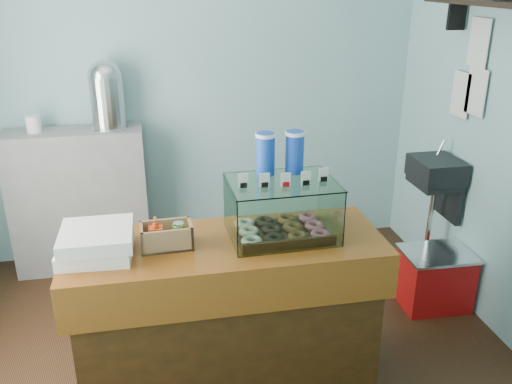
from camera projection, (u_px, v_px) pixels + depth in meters
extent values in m
plane|color=black|center=(223.00, 356.00, 3.28)|extent=(3.50, 3.50, 0.00)
cube|color=#80B6BB|center=(192.00, 80.00, 4.12)|extent=(3.50, 0.04, 2.80)
cube|color=#80B6BB|center=(291.00, 285.00, 1.39)|extent=(3.50, 0.04, 2.80)
cube|color=black|center=(436.00, 169.00, 3.73)|extent=(0.30, 0.35, 0.15)
cube|color=black|center=(450.00, 195.00, 3.83)|extent=(0.04, 0.30, 0.35)
cylinder|color=silver|center=(441.00, 148.00, 3.79)|extent=(0.02, 0.02, 0.12)
cylinder|color=silver|center=(430.00, 216.00, 3.86)|extent=(0.04, 0.04, 0.45)
cube|color=black|center=(486.00, 2.00, 3.10)|extent=(0.25, 1.00, 0.03)
cube|color=black|center=(457.00, 16.00, 3.51)|extent=(0.12, 0.03, 0.18)
cube|color=white|center=(476.00, 92.00, 3.46)|extent=(0.01, 0.21, 0.30)
cube|color=white|center=(461.00, 94.00, 3.63)|extent=(0.01, 0.21, 0.30)
cube|color=white|center=(479.00, 43.00, 3.39)|extent=(0.01, 0.21, 0.30)
cube|color=#47260D|center=(228.00, 322.00, 2.89)|extent=(1.50, 0.56, 0.84)
cube|color=#4A2909|center=(226.00, 247.00, 2.73)|extent=(1.60, 0.60, 0.06)
cube|color=#4A2909|center=(235.00, 297.00, 2.52)|extent=(1.60, 0.04, 0.18)
cube|color=gray|center=(80.00, 201.00, 4.11)|extent=(1.00, 0.32, 1.10)
cube|color=#371A10|center=(281.00, 233.00, 2.78)|extent=(0.48, 0.35, 0.02)
torus|color=beige|center=(252.00, 241.00, 2.64)|extent=(0.10, 0.10, 0.03)
torus|color=black|center=(275.00, 239.00, 2.66)|extent=(0.10, 0.10, 0.03)
torus|color=brown|center=(298.00, 237.00, 2.69)|extent=(0.10, 0.10, 0.03)
torus|color=#D7657B|center=(321.00, 234.00, 2.71)|extent=(0.10, 0.10, 0.03)
torus|color=beige|center=(248.00, 232.00, 2.74)|extent=(0.10, 0.10, 0.03)
torus|color=black|center=(270.00, 229.00, 2.76)|extent=(0.10, 0.10, 0.03)
torus|color=brown|center=(292.00, 227.00, 2.78)|extent=(0.10, 0.10, 0.03)
torus|color=#D7657B|center=(314.00, 225.00, 2.81)|extent=(0.10, 0.10, 0.03)
torus|color=beige|center=(244.00, 223.00, 2.84)|extent=(0.10, 0.10, 0.03)
torus|color=black|center=(265.00, 221.00, 2.86)|extent=(0.10, 0.10, 0.03)
torus|color=brown|center=(287.00, 219.00, 2.88)|extent=(0.10, 0.10, 0.03)
torus|color=#D7657B|center=(308.00, 217.00, 2.91)|extent=(0.10, 0.10, 0.03)
cube|color=white|center=(292.00, 225.00, 2.56)|extent=(0.53, 0.02, 0.29)
cube|color=white|center=(273.00, 195.00, 2.91)|extent=(0.53, 0.02, 0.29)
cube|color=white|center=(230.00, 214.00, 2.68)|extent=(0.01, 0.38, 0.29)
cube|color=white|center=(331.00, 205.00, 2.79)|extent=(0.01, 0.38, 0.29)
cube|color=white|center=(282.00, 182.00, 2.68)|extent=(0.55, 0.41, 0.01)
cube|color=white|center=(244.00, 182.00, 2.58)|extent=(0.05, 0.01, 0.07)
cube|color=black|center=(244.00, 186.00, 2.59)|extent=(0.03, 0.02, 0.02)
cube|color=white|center=(265.00, 180.00, 2.60)|extent=(0.05, 0.01, 0.07)
cube|color=black|center=(265.00, 185.00, 2.61)|extent=(0.03, 0.02, 0.02)
cube|color=white|center=(285.00, 179.00, 2.62)|extent=(0.05, 0.01, 0.07)
cube|color=#A80D16|center=(285.00, 183.00, 2.63)|extent=(0.03, 0.02, 0.02)
cube|color=white|center=(305.00, 177.00, 2.64)|extent=(0.05, 0.01, 0.07)
cube|color=black|center=(305.00, 181.00, 2.65)|extent=(0.03, 0.02, 0.02)
cube|color=white|center=(325.00, 176.00, 2.66)|extent=(0.05, 0.01, 0.07)
cube|color=black|center=(325.00, 180.00, 2.67)|extent=(0.03, 0.02, 0.02)
cylinder|color=blue|center=(266.00, 154.00, 2.74)|extent=(0.09, 0.09, 0.22)
cylinder|color=white|center=(266.00, 135.00, 2.70)|extent=(0.10, 0.10, 0.02)
cylinder|color=blue|center=(295.00, 152.00, 2.77)|extent=(0.09, 0.09, 0.22)
cylinder|color=white|center=(295.00, 133.00, 2.73)|extent=(0.10, 0.10, 0.02)
cube|color=#A57B52|center=(167.00, 246.00, 2.66)|extent=(0.26, 0.16, 0.01)
cube|color=#A57B52|center=(168.00, 242.00, 2.58)|extent=(0.25, 0.02, 0.12)
cube|color=#A57B52|center=(166.00, 230.00, 2.70)|extent=(0.25, 0.02, 0.12)
cube|color=#A57B52|center=(142.00, 238.00, 2.62)|extent=(0.02, 0.15, 0.12)
cube|color=#A57B52|center=(191.00, 233.00, 2.67)|extent=(0.02, 0.15, 0.12)
imported|color=#CA3E13|center=(156.00, 232.00, 2.62)|extent=(0.07, 0.07, 0.15)
cylinder|color=#318825|center=(179.00, 234.00, 2.65)|extent=(0.06, 0.06, 0.10)
cylinder|color=silver|center=(178.00, 224.00, 2.63)|extent=(0.05, 0.05, 0.01)
cube|color=white|center=(96.00, 248.00, 2.58)|extent=(0.35, 0.35, 0.07)
cube|color=white|center=(97.00, 236.00, 2.55)|extent=(0.34, 0.34, 0.07)
cylinder|color=silver|center=(110.00, 127.00, 3.97)|extent=(0.27, 0.27, 0.01)
cylinder|color=silver|center=(108.00, 102.00, 3.90)|extent=(0.24, 0.24, 0.37)
sphere|color=silver|center=(105.00, 76.00, 3.83)|extent=(0.24, 0.24, 0.24)
cube|color=red|center=(434.00, 280.00, 3.73)|extent=(0.45, 0.35, 0.39)
cube|color=silver|center=(438.00, 254.00, 3.65)|extent=(0.48, 0.37, 0.02)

